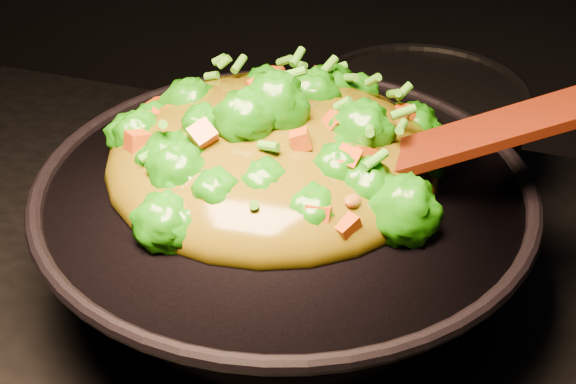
% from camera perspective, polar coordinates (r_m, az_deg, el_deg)
% --- Properties ---
extents(wok, '(0.49, 0.49, 0.13)m').
position_cam_1_polar(wok, '(0.77, -0.23, -3.32)').
color(wok, black).
rests_on(wok, stovetop).
extents(stir_fry, '(0.41, 0.41, 0.11)m').
position_cam_1_polar(stir_fry, '(0.74, -1.11, 5.54)').
color(stir_fry, '#1C7A08').
rests_on(stir_fry, wok).
extents(spatula, '(0.33, 0.13, 0.14)m').
position_cam_1_polar(spatula, '(0.71, 12.87, 3.80)').
color(spatula, '#341506').
rests_on(spatula, wok).
extents(back_pot, '(0.26, 0.26, 0.13)m').
position_cam_1_polar(back_pot, '(0.93, 9.10, 3.72)').
color(back_pot, black).
rests_on(back_pot, stovetop).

